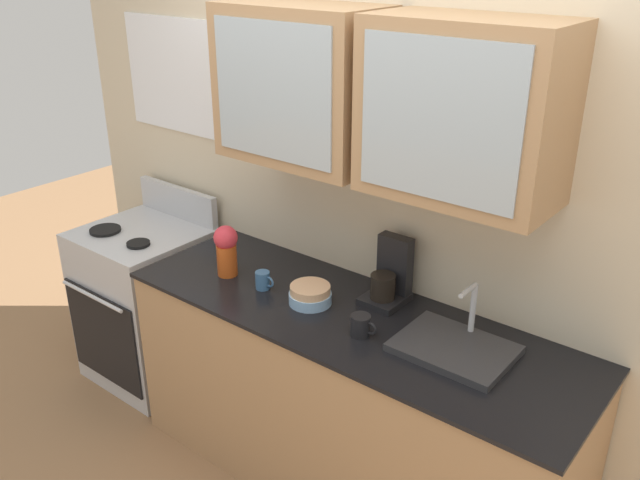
{
  "coord_description": "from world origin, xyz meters",
  "views": [
    {
      "loc": [
        1.45,
        -2.01,
        2.36
      ],
      "look_at": [
        -0.16,
        0.0,
        1.21
      ],
      "focal_mm": 37.79,
      "sensor_mm": 36.0,
      "label": 1
    }
  ],
  "objects_px": {
    "coffee_maker": "(389,278)",
    "cup_near_sink": "(361,326)",
    "stove_range": "(148,303)",
    "cup_near_bowls": "(263,280)",
    "bowl_stack": "(310,295)",
    "vase": "(226,249)",
    "sink_faucet": "(455,347)"
  },
  "relations": [
    {
      "from": "stove_range",
      "to": "cup_near_sink",
      "type": "distance_m",
      "value": 1.63
    },
    {
      "from": "cup_near_sink",
      "to": "sink_faucet",
      "type": "bearing_deg",
      "value": 20.54
    },
    {
      "from": "bowl_stack",
      "to": "cup_near_bowls",
      "type": "bearing_deg",
      "value": -172.99
    },
    {
      "from": "sink_faucet",
      "to": "vase",
      "type": "relative_size",
      "value": 1.77
    },
    {
      "from": "sink_faucet",
      "to": "cup_near_bowls",
      "type": "height_order",
      "value": "sink_faucet"
    },
    {
      "from": "coffee_maker",
      "to": "cup_near_sink",
      "type": "bearing_deg",
      "value": -76.65
    },
    {
      "from": "sink_faucet",
      "to": "cup_near_bowls",
      "type": "distance_m",
      "value": 0.93
    },
    {
      "from": "stove_range",
      "to": "vase",
      "type": "distance_m",
      "value": 0.95
    },
    {
      "from": "stove_range",
      "to": "bowl_stack",
      "type": "distance_m",
      "value": 1.32
    },
    {
      "from": "stove_range",
      "to": "cup_near_bowls",
      "type": "distance_m",
      "value": 1.09
    },
    {
      "from": "cup_near_bowls",
      "to": "coffee_maker",
      "type": "bearing_deg",
      "value": 28.42
    },
    {
      "from": "coffee_maker",
      "to": "stove_range",
      "type": "bearing_deg",
      "value": -171.59
    },
    {
      "from": "stove_range",
      "to": "vase",
      "type": "xyz_separation_m",
      "value": [
        0.75,
        -0.06,
        0.58
      ]
    },
    {
      "from": "cup_near_sink",
      "to": "coffee_maker",
      "type": "height_order",
      "value": "coffee_maker"
    },
    {
      "from": "cup_near_sink",
      "to": "cup_near_bowls",
      "type": "height_order",
      "value": "cup_near_sink"
    },
    {
      "from": "cup_near_sink",
      "to": "coffee_maker",
      "type": "xyz_separation_m",
      "value": [
        -0.07,
        0.32,
        0.06
      ]
    },
    {
      "from": "cup_near_bowls",
      "to": "coffee_maker",
      "type": "distance_m",
      "value": 0.57
    },
    {
      "from": "stove_range",
      "to": "bowl_stack",
      "type": "relative_size",
      "value": 5.76
    },
    {
      "from": "bowl_stack",
      "to": "cup_near_bowls",
      "type": "height_order",
      "value": "bowl_stack"
    },
    {
      "from": "bowl_stack",
      "to": "cup_near_bowls",
      "type": "relative_size",
      "value": 1.88
    },
    {
      "from": "coffee_maker",
      "to": "bowl_stack",
      "type": "bearing_deg",
      "value": -136.11
    },
    {
      "from": "bowl_stack",
      "to": "coffee_maker",
      "type": "height_order",
      "value": "coffee_maker"
    },
    {
      "from": "stove_range",
      "to": "coffee_maker",
      "type": "xyz_separation_m",
      "value": [
        1.47,
        0.22,
        0.55
      ]
    },
    {
      "from": "cup_near_sink",
      "to": "cup_near_bowls",
      "type": "bearing_deg",
      "value": 175.57
    },
    {
      "from": "bowl_stack",
      "to": "coffee_maker",
      "type": "xyz_separation_m",
      "value": [
        0.25,
        0.24,
        0.07
      ]
    },
    {
      "from": "stove_range",
      "to": "cup_near_bowls",
      "type": "xyz_separation_m",
      "value": [
        0.97,
        -0.05,
        0.49
      ]
    },
    {
      "from": "sink_faucet",
      "to": "cup_near_sink",
      "type": "height_order",
      "value": "sink_faucet"
    },
    {
      "from": "bowl_stack",
      "to": "cup_near_sink",
      "type": "bearing_deg",
      "value": -13.1
    },
    {
      "from": "stove_range",
      "to": "vase",
      "type": "height_order",
      "value": "vase"
    },
    {
      "from": "bowl_stack",
      "to": "vase",
      "type": "distance_m",
      "value": 0.49
    },
    {
      "from": "stove_range",
      "to": "cup_near_sink",
      "type": "xyz_separation_m",
      "value": [
        1.55,
        -0.1,
        0.49
      ]
    },
    {
      "from": "coffee_maker",
      "to": "vase",
      "type": "bearing_deg",
      "value": -159.45
    }
  ]
}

